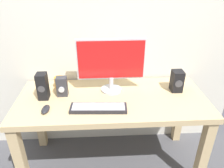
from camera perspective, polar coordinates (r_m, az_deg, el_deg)
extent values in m
plane|color=#4C4C51|center=(2.17, 0.00, -19.70)|extent=(6.00, 6.00, 0.00)
cube|color=tan|center=(1.72, 0.00, -4.19)|extent=(1.49, 0.65, 0.04)
cube|color=tan|center=(1.84, -22.89, -18.57)|extent=(0.07, 0.07, 0.66)
cube|color=tan|center=(1.90, 22.94, -16.78)|extent=(0.07, 0.07, 0.66)
cube|color=tan|center=(2.23, -18.73, -8.43)|extent=(0.07, 0.07, 0.66)
cube|color=tan|center=(2.28, 17.40, -7.30)|extent=(0.07, 0.07, 0.66)
cylinder|color=silver|center=(1.81, -0.20, -1.44)|extent=(0.17, 0.17, 0.02)
cylinder|color=silver|center=(1.78, -0.20, 0.24)|extent=(0.04, 0.04, 0.10)
cube|color=silver|center=(1.70, -0.23, 6.54)|extent=(0.54, 0.02, 0.33)
cube|color=red|center=(1.69, -0.21, 6.37)|extent=(0.52, 0.01, 0.31)
cube|color=#232328|center=(1.56, -3.57, -6.38)|extent=(0.41, 0.14, 0.03)
cube|color=silver|center=(1.56, -3.59, -5.93)|extent=(0.38, 0.12, 0.00)
ellipsoid|color=#232328|center=(1.62, -17.14, -6.39)|extent=(0.06, 0.11, 0.03)
cube|color=black|center=(1.84, 16.76, 0.77)|extent=(0.09, 0.10, 0.18)
cylinder|color=#3F3F44|center=(1.80, 17.26, 0.04)|extent=(0.06, 0.00, 0.06)
cube|color=black|center=(1.74, -17.85, -0.57)|extent=(0.08, 0.09, 0.21)
cylinder|color=#3F3F44|center=(1.70, -18.19, -1.32)|extent=(0.05, 0.00, 0.05)
cube|color=#333338|center=(1.75, -13.05, -0.62)|extent=(0.08, 0.07, 0.16)
cylinder|color=silver|center=(1.72, -13.21, -1.47)|extent=(0.05, 0.01, 0.05)
cylinder|color=orange|center=(1.88, -13.68, 0.42)|extent=(0.08, 0.08, 0.10)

